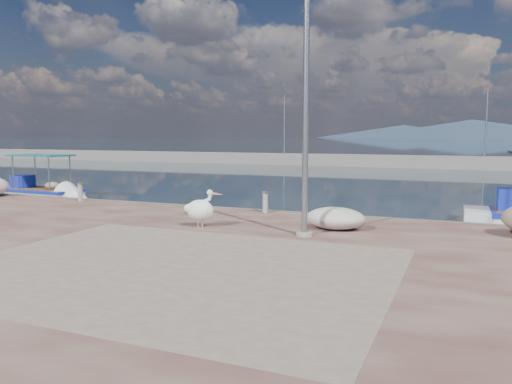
% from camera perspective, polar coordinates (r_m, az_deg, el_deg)
% --- Properties ---
extents(ground, '(1400.00, 1400.00, 0.00)m').
position_cam_1_polar(ground, '(13.70, -6.27, -7.08)').
color(ground, '#162635').
rests_on(ground, ground).
extents(quay, '(44.00, 22.00, 0.50)m').
position_cam_1_polar(quay, '(9.10, -25.59, -13.13)').
color(quay, '#4B2920').
rests_on(quay, ground).
extents(quay_patch, '(9.00, 7.00, 0.01)m').
position_cam_1_polar(quay_patch, '(10.58, -9.55, -8.41)').
color(quay_patch, gray).
rests_on(quay_patch, quay).
extents(breakwater, '(120.00, 2.20, 7.50)m').
position_cam_1_polar(breakwater, '(52.08, 15.78, 3.41)').
color(breakwater, gray).
rests_on(breakwater, ground).
extents(mountains, '(370.00, 280.00, 22.00)m').
position_cam_1_polar(mountains, '(661.63, 22.96, 6.56)').
color(mountains, '#28384C').
rests_on(mountains, ground).
extents(boat_left, '(5.49, 1.92, 2.62)m').
position_cam_1_polar(boat_left, '(27.26, -23.26, -0.34)').
color(boat_left, white).
rests_on(boat_left, ground).
extents(pelican, '(1.19, 0.70, 1.13)m').
position_cam_1_polar(pelican, '(14.80, -6.36, -1.99)').
color(pelican, tan).
rests_on(pelican, quay).
extents(lamp_post, '(0.44, 0.96, 7.00)m').
position_cam_1_polar(lamp_post, '(13.37, 5.74, 9.00)').
color(lamp_post, gray).
rests_on(lamp_post, quay).
extents(bollard_near, '(0.25, 0.25, 0.77)m').
position_cam_1_polar(bollard_near, '(17.52, 1.08, -1.00)').
color(bollard_near, gray).
rests_on(bollard_near, quay).
extents(bollard_far, '(0.26, 0.26, 0.79)m').
position_cam_1_polar(bollard_far, '(21.77, -19.45, 0.12)').
color(bollard_far, gray).
rests_on(bollard_far, quay).
extents(potted_plant, '(0.48, 0.42, 0.50)m').
position_cam_1_polar(potted_plant, '(17.41, -7.61, -1.67)').
color(potted_plant, '#33722D').
rests_on(potted_plant, quay).
extents(net_pile_d, '(1.71, 1.28, 0.64)m').
position_cam_1_polar(net_pile_d, '(14.62, 9.06, -2.98)').
color(net_pile_d, silver).
rests_on(net_pile_d, quay).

